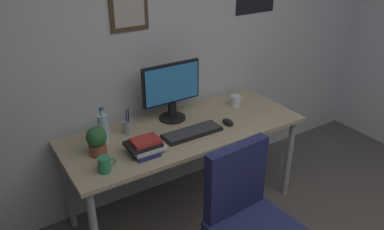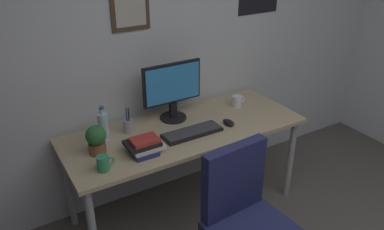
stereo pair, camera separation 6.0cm
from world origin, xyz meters
name	(u,v)px [view 1 (the left image)]	position (x,y,z in m)	size (l,w,h in m)	color
wall_back	(173,34)	(0.00, 2.15, 1.30)	(4.40, 0.10, 2.60)	silver
desk	(185,137)	(-0.16, 1.73, 0.65)	(1.75, 0.69, 0.73)	tan
office_chair	(248,217)	(-0.22, 0.93, 0.53)	(0.56, 0.57, 0.95)	#1E234C
monitor	(171,89)	(-0.16, 1.91, 0.97)	(0.46, 0.20, 0.43)	black
keyboard	(192,132)	(-0.16, 1.63, 0.74)	(0.43, 0.15, 0.03)	black
computer_mouse	(228,122)	(0.14, 1.61, 0.75)	(0.06, 0.11, 0.04)	black
water_bottle	(103,128)	(-0.71, 1.86, 0.83)	(0.07, 0.07, 0.25)	silver
coffee_mug_near	(236,101)	(0.39, 1.84, 0.77)	(0.12, 0.08, 0.09)	white
coffee_mug_far	(105,165)	(-0.84, 1.52, 0.78)	(0.11, 0.07, 0.10)	#2D8C59
potted_plant	(97,140)	(-0.81, 1.72, 0.83)	(0.13, 0.13, 0.20)	brown
pen_cup	(128,126)	(-0.53, 1.88, 0.78)	(0.07, 0.07, 0.20)	#9EA0A5
book_stack_left	(145,146)	(-0.55, 1.57, 0.78)	(0.24, 0.18, 0.10)	navy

